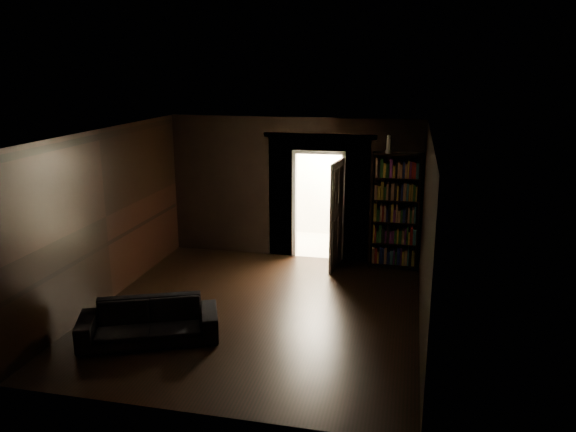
% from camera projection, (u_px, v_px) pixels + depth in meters
% --- Properties ---
extents(ground, '(5.50, 5.50, 0.00)m').
position_uv_depth(ground, '(257.00, 311.00, 8.85)').
color(ground, black).
rests_on(ground, ground).
extents(room_walls, '(5.02, 5.61, 2.84)m').
position_uv_depth(room_walls, '(272.00, 193.00, 9.43)').
color(room_walls, black).
rests_on(room_walls, ground).
extents(kitchen_alcove, '(2.20, 1.80, 2.60)m').
position_uv_depth(kitchen_alcove, '(327.00, 188.00, 12.08)').
color(kitchen_alcove, '#BCB6A4').
rests_on(kitchen_alcove, ground).
extents(sofa, '(2.07, 1.48, 0.73)m').
position_uv_depth(sofa, '(149.00, 316.00, 7.84)').
color(sofa, black).
rests_on(sofa, ground).
extents(bookshelf, '(0.95, 0.65, 2.20)m').
position_uv_depth(bookshelf, '(395.00, 211.00, 10.55)').
color(bookshelf, black).
rests_on(bookshelf, ground).
extents(refrigerator, '(0.92, 0.88, 1.65)m').
position_uv_depth(refrigerator, '(355.00, 205.00, 12.21)').
color(refrigerator, white).
rests_on(refrigerator, ground).
extents(door, '(0.15, 0.85, 2.05)m').
position_uv_depth(door, '(336.00, 215.00, 10.57)').
color(door, white).
rests_on(door, ground).
extents(figurine, '(0.12, 0.12, 0.34)m').
position_uv_depth(figurine, '(388.00, 144.00, 10.21)').
color(figurine, white).
rests_on(figurine, bookshelf).
extents(bottles, '(0.57, 0.28, 0.23)m').
position_uv_depth(bottles, '(360.00, 162.00, 11.90)').
color(bottles, black).
rests_on(bottles, refrigerator).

